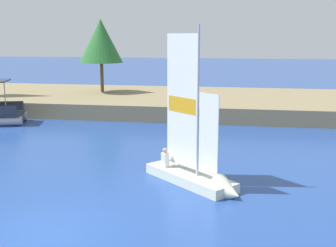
# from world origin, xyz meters

# --- Properties ---
(ground_plane) EXTENTS (200.00, 200.00, 0.00)m
(ground_plane) POSITION_xyz_m (0.00, 0.00, 0.00)
(ground_plane) COLOR #234793
(shore_bank) EXTENTS (80.00, 11.62, 1.08)m
(shore_bank) POSITION_xyz_m (0.00, 22.05, 0.54)
(shore_bank) COLOR #897A56
(shore_bank) RESTS_ON ground
(shoreline_tree_centre) EXTENTS (3.43, 3.43, 5.82)m
(shoreline_tree_centre) POSITION_xyz_m (-5.74, 22.74, 5.17)
(shoreline_tree_centre) COLOR brown
(shoreline_tree_centre) RESTS_ON shore_bank
(sailboat) EXTENTS (4.19, 3.93, 6.35)m
(sailboat) POSITION_xyz_m (3.97, 4.66, 0.52)
(sailboat) COLOR silver
(sailboat) RESTS_ON ground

